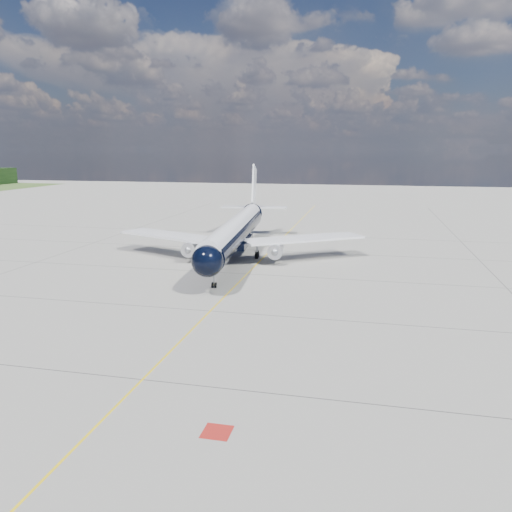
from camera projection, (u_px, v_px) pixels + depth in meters
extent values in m
plane|color=gray|center=(256.00, 265.00, 67.08)|extent=(320.00, 320.00, 0.00)
cube|color=yellow|center=(247.00, 274.00, 62.30)|extent=(0.16, 160.00, 0.01)
cube|color=maroon|center=(217.00, 432.00, 27.45)|extent=(1.60, 1.60, 0.01)
cylinder|color=black|center=(235.00, 233.00, 69.71)|extent=(6.76, 34.43, 3.43)
sphere|color=black|center=(207.00, 261.00, 52.21)|extent=(3.74, 3.74, 3.43)
cone|color=black|center=(254.00, 211.00, 90.16)|extent=(4.03, 6.62, 3.43)
cylinder|color=white|center=(235.00, 227.00, 69.53)|extent=(6.19, 36.15, 2.67)
cube|color=black|center=(207.00, 257.00, 51.94)|extent=(2.26, 1.29, 0.50)
cube|color=white|center=(173.00, 236.00, 72.33)|extent=(17.72, 10.76, 0.29)
cube|color=white|center=(303.00, 239.00, 70.06)|extent=(16.91, 13.34, 0.29)
cube|color=black|center=(235.00, 242.00, 69.98)|extent=(4.65, 9.34, 0.90)
cylinder|color=silver|center=(192.00, 247.00, 69.05)|extent=(2.42, 4.32, 2.02)
cylinder|color=silver|center=(276.00, 250.00, 67.65)|extent=(2.42, 4.32, 2.02)
sphere|color=gray|center=(188.00, 250.00, 67.22)|extent=(1.08, 1.08, 0.99)
sphere|color=gray|center=(275.00, 252.00, 65.81)|extent=(1.08, 1.08, 0.99)
cube|color=white|center=(192.00, 242.00, 69.09)|extent=(0.48, 2.89, 0.99)
cube|color=white|center=(276.00, 244.00, 67.68)|extent=(0.48, 2.89, 0.99)
cube|color=white|center=(254.00, 186.00, 88.76)|extent=(0.85, 5.72, 7.69)
cube|color=white|center=(254.00, 207.00, 90.01)|extent=(11.95, 4.02, 0.20)
cylinder|color=gray|center=(214.00, 278.00, 55.83)|extent=(0.18, 0.18, 1.89)
cylinder|color=black|center=(213.00, 285.00, 56.02)|extent=(0.22, 0.64, 0.63)
cylinder|color=black|center=(216.00, 285.00, 55.98)|extent=(0.22, 0.64, 0.63)
cylinder|color=gray|center=(217.00, 249.00, 71.91)|extent=(0.26, 0.26, 1.71)
cylinder|color=gray|center=(257.00, 250.00, 71.22)|extent=(0.26, 0.26, 1.71)
cylinder|color=black|center=(217.00, 254.00, 71.58)|extent=(0.50, 1.03, 0.99)
cylinder|color=black|center=(218.00, 253.00, 72.54)|extent=(0.50, 1.03, 0.99)
cylinder|color=black|center=(257.00, 255.00, 70.89)|extent=(0.50, 1.03, 0.99)
cylinder|color=black|center=(257.00, 254.00, 71.85)|extent=(0.50, 1.03, 0.99)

